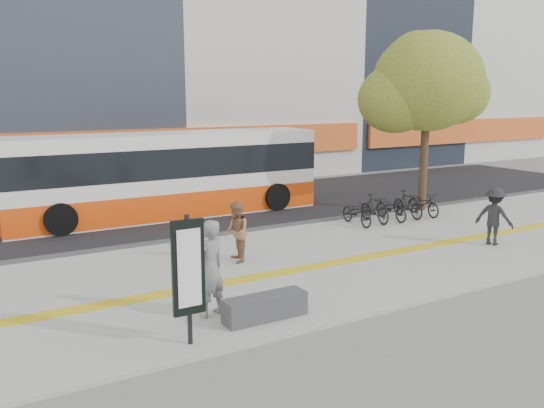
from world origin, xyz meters
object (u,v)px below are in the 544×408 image
bus (167,177)px  seated_woman (210,268)px  pedestrian_tan (236,232)px  bench (265,307)px  signboard (188,270)px  street_tree (425,84)px  pedestrian_dark (494,216)px

bus → seated_woman: bearing=-105.1°
seated_woman → pedestrian_tan: bearing=-145.6°
bench → bus: bus is taller
pedestrian_tan → bench: bearing=-4.4°
signboard → bus: (3.24, 10.01, 0.02)m
signboard → street_tree: 13.40m
signboard → pedestrian_tan: size_ratio=1.47×
street_tree → bus: size_ratio=0.59×
bus → seated_woman: bus is taller
pedestrian_tan → pedestrian_dark: size_ratio=0.94×
seated_woman → pedestrian_tan: seated_woman is taller
pedestrian_dark → pedestrian_tan: bearing=52.7°
bench → bus: 9.90m
pedestrian_tan → seated_woman: bearing=-20.6°
street_tree → pedestrian_tan: size_ratio=4.20×
bench → street_tree: bearing=31.6°
pedestrian_tan → signboard: bearing=-22.0°
street_tree → seated_woman: 12.37m
seated_woman → pedestrian_dark: bearing=164.1°
street_tree → pedestrian_dark: size_ratio=3.97×
street_tree → pedestrian_tan: 9.70m
bench → signboard: 1.94m
seated_woman → signboard: bearing=29.4°
street_tree → seated_woman: street_tree is taller
signboard → pedestrian_dark: 9.82m
seated_woman → pedestrian_dark: (8.85, 0.77, -0.12)m
pedestrian_tan → pedestrian_dark: bearing=87.3°
bus → pedestrian_tan: 6.24m
bench → street_tree: (9.78, 6.02, 4.21)m
bus → pedestrian_tan: (-0.47, -6.19, -0.56)m
signboard → bus: 10.52m
bench → bus: bearing=80.4°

